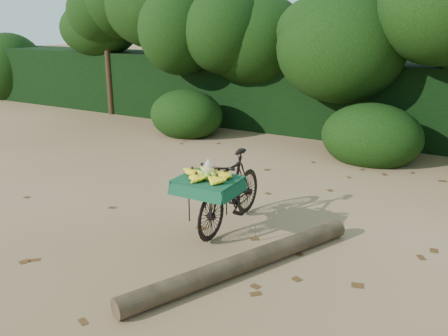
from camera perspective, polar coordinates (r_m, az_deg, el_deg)
The scene contains 7 objects.
ground at distance 6.90m, azimuth -3.94°, elevation -6.18°, with size 80.00×80.00×0.00m, color tan.
vendor_bicycle at distance 6.47m, azimuth 0.69°, elevation -2.66°, with size 0.76×1.79×1.05m.
fallen_log at distance 5.52m, azimuth 2.53°, elevation -11.24°, with size 0.23×0.23×3.16m, color brown.
hedge_backdrop at distance 12.21m, azimuth 12.77°, elevation 8.30°, with size 26.00×1.80×1.80m, color black.
tree_row at distance 11.55m, azimuth 8.74°, elevation 13.52°, with size 14.50×2.00×4.00m, color black, non-canonical shape.
bush_clumps at distance 10.27m, azimuth 11.86°, elevation 4.11°, with size 8.80×1.70×0.90m, color black, non-canonical shape.
leaf_litter at distance 7.40m, azimuth -1.14°, elevation -4.40°, with size 7.00×7.30×0.01m, color #4F2F15, non-canonical shape.
Camera 1 is at (3.55, -5.23, 2.77)m, focal length 38.00 mm.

